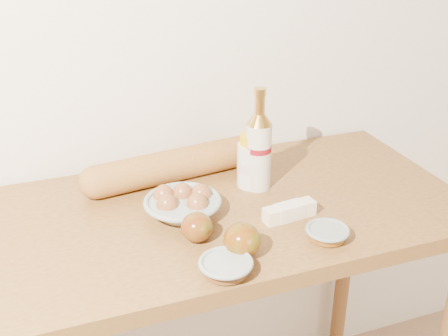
% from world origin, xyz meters
% --- Properties ---
extents(back_wall, '(3.50, 0.02, 2.60)m').
position_xyz_m(back_wall, '(0.00, 1.51, 1.30)').
color(back_wall, silver).
rests_on(back_wall, ground).
extents(table, '(1.20, 0.60, 0.90)m').
position_xyz_m(table, '(0.00, 1.18, 0.78)').
color(table, olive).
rests_on(table, ground).
extents(bourbon_bottle, '(0.08, 0.08, 0.27)m').
position_xyz_m(bourbon_bottle, '(0.13, 1.24, 1.01)').
color(bourbon_bottle, beige).
rests_on(bourbon_bottle, table).
extents(cream_bottle, '(0.07, 0.07, 0.14)m').
position_xyz_m(cream_bottle, '(0.11, 1.26, 0.97)').
color(cream_bottle, silver).
rests_on(cream_bottle, table).
extents(egg_bowl, '(0.23, 0.23, 0.06)m').
position_xyz_m(egg_bowl, '(-0.09, 1.18, 0.93)').
color(egg_bowl, '#929F9A').
rests_on(egg_bowl, table).
extents(baguette, '(0.51, 0.15, 0.08)m').
position_xyz_m(baguette, '(-0.06, 1.36, 0.94)').
color(baguette, '#BD8039').
rests_on(baguette, table).
extents(apple_redgreen_front, '(0.10, 0.10, 0.07)m').
position_xyz_m(apple_redgreen_front, '(-0.02, 0.98, 0.94)').
color(apple_redgreen_front, maroon).
rests_on(apple_redgreen_front, table).
extents(apple_redgreen_right, '(0.07, 0.07, 0.07)m').
position_xyz_m(apple_redgreen_right, '(-0.09, 1.06, 0.93)').
color(apple_redgreen_right, maroon).
rests_on(apple_redgreen_right, table).
extents(sugar_bowl, '(0.13, 0.13, 0.03)m').
position_xyz_m(sugar_bowl, '(-0.08, 0.93, 0.92)').
color(sugar_bowl, '#8F9C96').
rests_on(sugar_bowl, table).
extents(syrup_bowl, '(0.12, 0.12, 0.03)m').
position_xyz_m(syrup_bowl, '(0.17, 0.97, 0.91)').
color(syrup_bowl, gray).
rests_on(syrup_bowl, table).
extents(butter_stick, '(0.13, 0.05, 0.04)m').
position_xyz_m(butter_stick, '(0.14, 1.08, 0.92)').
color(butter_stick, beige).
rests_on(butter_stick, table).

